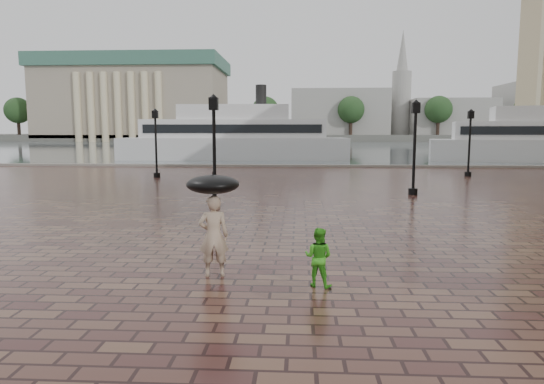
{
  "coord_description": "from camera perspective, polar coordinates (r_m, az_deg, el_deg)",
  "views": [
    {
      "loc": [
        -2.53,
        -9.67,
        3.05
      ],
      "look_at": [
        -3.27,
        3.43,
        1.4
      ],
      "focal_mm": 32.0,
      "sensor_mm": 36.0,
      "label": 1
    }
  ],
  "objects": [
    {
      "name": "distant_skyline",
      "position": [
        167.64,
        21.07,
        8.87
      ],
      "size": [
        102.5,
        22.0,
        33.0
      ],
      "color": "gray",
      "rests_on": "ground"
    },
    {
      "name": "child_pedestrian",
      "position": [
        9.66,
        5.48,
        -7.63
      ],
      "size": [
        0.69,
        0.61,
        1.17
      ],
      "primitive_type": "imported",
      "rotation": [
        0.0,
        0.0,
        2.79
      ],
      "color": "green",
      "rests_on": "ground"
    },
    {
      "name": "museum",
      "position": [
        163.32,
        -15.81,
        10.7
      ],
      "size": [
        57.0,
        32.5,
        26.0
      ],
      "color": "gray",
      "rests_on": "ground"
    },
    {
      "name": "far_trees",
      "position": [
        147.83,
        4.25,
        9.6
      ],
      "size": [
        188.0,
        8.0,
        13.5
      ],
      "color": "#2D2119",
      "rests_on": "ground"
    },
    {
      "name": "quay_edge",
      "position": [
        41.86,
        6.68,
        2.93
      ],
      "size": [
        80.0,
        0.6,
        0.3
      ],
      "primitive_type": "cube",
      "color": "slate",
      "rests_on": "ground"
    },
    {
      "name": "street_lamps",
      "position": [
        27.2,
        5.41,
        5.6
      ],
      "size": [
        21.44,
        14.44,
        4.4
      ],
      "color": "black",
      "rests_on": "ground"
    },
    {
      "name": "umbrella",
      "position": [
        10.11,
        -6.97,
        0.89
      ],
      "size": [
        1.1,
        1.1,
        1.15
      ],
      "color": "black",
      "rests_on": "ground"
    },
    {
      "name": "ground",
      "position": [
        10.45,
        17.35,
        -10.13
      ],
      "size": [
        300.0,
        300.0,
        0.0
      ],
      "primitive_type": "plane",
      "color": "#331917",
      "rests_on": "ground"
    },
    {
      "name": "adult_pedestrian",
      "position": [
        10.29,
        -6.88,
        -5.15
      ],
      "size": [
        0.69,
        0.51,
        1.73
      ],
      "primitive_type": "imported",
      "rotation": [
        0.0,
        0.0,
        3.3
      ],
      "color": "tan",
      "rests_on": "ground"
    },
    {
      "name": "far_shore",
      "position": [
        169.7,
        4.09,
        6.44
      ],
      "size": [
        300.0,
        60.0,
        2.0
      ],
      "primitive_type": "cube",
      "color": "#4C4C47",
      "rests_on": "ground"
    },
    {
      "name": "ferry_near",
      "position": [
        53.15,
        -4.44,
        6.44
      ],
      "size": [
        24.64,
        7.07,
        8.0
      ],
      "rotation": [
        0.0,
        0.0,
        0.05
      ],
      "color": "#BBBBBB",
      "rests_on": "ground"
    },
    {
      "name": "harbour_water",
      "position": [
        101.75,
        4.66,
        5.41
      ],
      "size": [
        240.0,
        240.0,
        0.0
      ],
      "primitive_type": "plane",
      "color": "#4E5A5F",
      "rests_on": "ground"
    }
  ]
}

